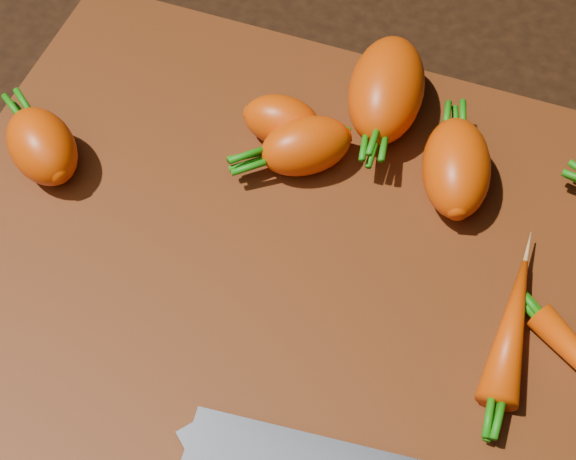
% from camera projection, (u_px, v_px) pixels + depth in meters
% --- Properties ---
extents(ground, '(2.00, 2.00, 0.01)m').
position_uv_depth(ground, '(283.00, 267.00, 0.57)').
color(ground, black).
extents(cutting_board, '(0.50, 0.40, 0.01)m').
position_uv_depth(cutting_board, '(283.00, 260.00, 0.56)').
color(cutting_board, '#662D0F').
rests_on(cutting_board, ground).
extents(carrot_0, '(0.08, 0.08, 0.05)m').
position_uv_depth(carrot_0, '(42.00, 146.00, 0.57)').
color(carrot_0, '#E14100').
rests_on(carrot_0, cutting_board).
extents(carrot_1, '(0.07, 0.10, 0.06)m').
position_uv_depth(carrot_1, '(386.00, 89.00, 0.60)').
color(carrot_1, '#E14100').
rests_on(carrot_1, cutting_board).
extents(carrot_2, '(0.07, 0.09, 0.05)m').
position_uv_depth(carrot_2, '(456.00, 168.00, 0.56)').
color(carrot_2, '#E14100').
rests_on(carrot_2, cutting_board).
extents(carrot_3, '(0.08, 0.07, 0.04)m').
position_uv_depth(carrot_3, '(306.00, 146.00, 0.58)').
color(carrot_3, '#E14100').
rests_on(carrot_3, cutting_board).
extents(carrot_4, '(0.06, 0.04, 0.04)m').
position_uv_depth(carrot_4, '(282.00, 121.00, 0.59)').
color(carrot_4, '#E14100').
rests_on(carrot_4, cutting_board).
extents(carrot_7, '(0.03, 0.10, 0.03)m').
position_uv_depth(carrot_7, '(511.00, 329.00, 0.51)').
color(carrot_7, '#E14100').
rests_on(carrot_7, cutting_board).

